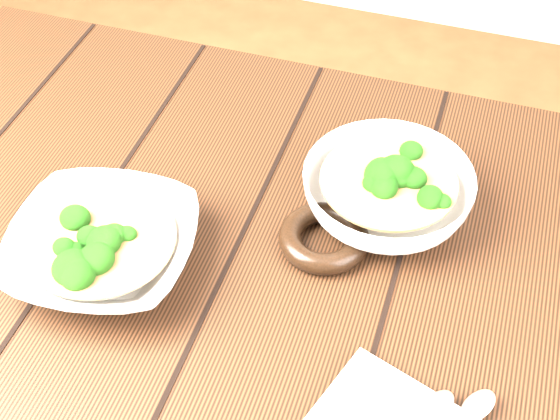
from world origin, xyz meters
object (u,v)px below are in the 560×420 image
(table, at_px, (253,310))
(soup_bowl_front, at_px, (103,247))
(soup_bowl_back, at_px, (387,192))
(trivet, at_px, (324,238))

(table, relative_size, soup_bowl_front, 4.75)
(soup_bowl_back, relative_size, trivet, 2.40)
(soup_bowl_back, bearing_deg, soup_bowl_front, -148.35)
(soup_bowl_front, distance_m, trivet, 0.27)
(table, xyz_separation_m, soup_bowl_front, (-0.16, -0.07, 0.15))
(table, distance_m, trivet, 0.16)
(table, height_order, soup_bowl_back, soup_bowl_back)
(table, height_order, soup_bowl_front, soup_bowl_front)
(trivet, bearing_deg, soup_bowl_front, -155.94)
(soup_bowl_front, bearing_deg, table, 22.86)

